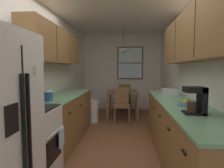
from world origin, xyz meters
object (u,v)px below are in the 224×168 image
Objects in this scene: trash_bin at (92,111)px; mug_by_coffeemaker at (167,90)px; dining_table at (123,95)px; fruit_bowl at (185,103)px; stove_range at (29,144)px; dish_rack at (170,92)px; coffee_maker at (197,100)px; storage_canister at (48,96)px; dining_chair_far at (124,96)px; table_serving_bowl at (119,90)px; microwave_over_range at (16,47)px; dining_chair_near at (122,103)px.

trash_bin is 2.00m from mug_by_coffeemaker.
dining_table is at bearing 40.19° from trash_bin.
mug_by_coffeemaker is 0.61× the size of fruit_bowl.
dining_table is 4.29× the size of fruit_bowl.
dish_rack is (2.02, 1.54, 0.48)m from stove_range.
mug_by_coffeemaker is (0.07, 1.90, -0.11)m from coffee_maker.
storage_canister is 1.99m from fruit_bowl.
mug_by_coffeemaker is (2.04, 1.86, 0.48)m from stove_range.
fruit_bowl is (0.01, 0.44, -0.12)m from coffee_maker.
dish_rack is (0.95, -1.69, 0.32)m from dining_table.
stove_range is 8.93× the size of mug_by_coffeemaker.
table_serving_bowl is (-0.14, -0.59, 0.29)m from dining_chair_far.
table_serving_bowl is (-1.06, 1.71, -0.16)m from dish_rack.
storage_canister is at bearing 79.90° from microwave_over_range.
microwave_over_range is 3.09m from dining_chair_near.
dish_rack is (2.13, 1.54, -0.71)m from microwave_over_range.
dining_chair_near is 2.33m from storage_canister.
table_serving_bowl is at bearing 71.79° from microwave_over_range.
dining_chair_far is 5.70× the size of storage_canister.
storage_canister is (0.11, 0.61, -0.68)m from microwave_over_range.
stove_range is 3.24× the size of dish_rack.
dining_chair_near is 1.32m from mug_by_coffeemaker.
dish_rack is 1.91× the size of table_serving_bowl.
fruit_bowl is at bearing -70.35° from table_serving_bowl.
dish_rack is (1.73, -1.03, 0.66)m from trash_bin.
table_serving_bowl is at bearing 109.65° from fruit_bowl.
coffee_maker is 2.44× the size of mug_by_coffeemaker.
storage_canister reaches higher than trash_bin.
dish_rack is 2.02m from table_serving_bowl.
dish_rack is at bearing -94.33° from mug_by_coffeemaker.
stove_range is 0.79m from storage_canister.
dish_rack is at bearing 37.38° from stove_range.
microwave_over_range reaches higher than mug_by_coffeemaker.
dining_table is (1.18, 3.23, -1.03)m from microwave_over_range.
stove_range is 1.22× the size of dining_chair_near.
trash_bin is at bearing 81.34° from storage_canister.
trash_bin is at bearing -122.40° from dining_chair_far.
dining_table is 3.42m from coffee_maker.
storage_canister is (-1.06, -2.01, 0.48)m from dining_chair_near.
dining_chair_far is at bearing 57.60° from trash_bin.
microwave_over_range reaches higher than dining_table.
stove_range reaches higher than table_serving_bowl.
fruit_bowl is at bearing -75.68° from dining_chair_far.
dish_rack reaches higher than mug_by_coffeemaker.
fruit_bowl is (1.68, -2.18, 0.65)m from trash_bin.
coffee_maker is 0.45m from fruit_bowl.
trash_bin is 4.67× the size of mug_by_coffeemaker.
storage_canister is (-0.01, 0.61, 0.51)m from stove_range.
mug_by_coffeemaker is 0.36× the size of dish_rack.
dish_rack is (0.04, 1.15, 0.01)m from fruit_bowl.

